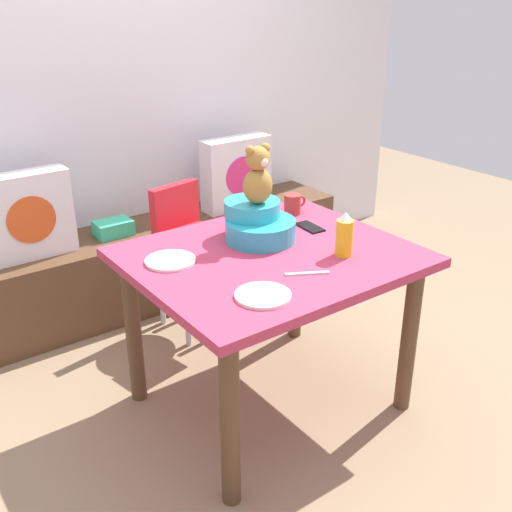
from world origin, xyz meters
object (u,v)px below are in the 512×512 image
Objects in this scene: infant_seat_teal at (258,223)px; dinner_plate_near at (170,261)px; pillow_floral_right at (236,173)px; highchair at (192,239)px; book_stack at (113,228)px; pillow_floral_left at (27,216)px; ketchup_bottle at (344,235)px; dinner_plate_far at (263,295)px; teddy_bear at (258,176)px; dining_table at (270,278)px; cell_phone at (310,227)px; coffee_mug at (293,204)px.

dinner_plate_near is at bearing 179.05° from infant_seat_teal.
pillow_floral_right reaches higher than highchair.
highchair is (0.25, -0.44, 0.02)m from book_stack.
ketchup_bottle is at bearing -58.74° from pillow_floral_left.
highchair reaches higher than dinner_plate_near.
dinner_plate_far is at bearing -76.11° from pillow_floral_left.
pillow_floral_left is 0.83m from highchair.
teddy_bear is at bearing 55.52° from dinner_plate_far.
pillow_floral_left is at bearing 103.89° from dinner_plate_far.
pillow_floral_left is at bearing 149.48° from highchair.
dining_table is at bearing -118.58° from pillow_floral_right.
highchair is at bearing -30.52° from pillow_floral_left.
dinner_plate_near is (-0.42, 0.01, -0.27)m from teddy_bear.
pillow_floral_right is 3.06× the size of cell_phone.
dining_table is 0.40m from dinner_plate_far.
dinner_plate_far is (0.12, -0.45, 0.00)m from dinner_plate_near.
infant_seat_teal is 0.21m from teddy_bear.
book_stack is (-0.82, 0.02, -0.18)m from pillow_floral_right.
coffee_mug is 0.60× the size of dinner_plate_near.
book_stack is 1.13m from infant_seat_teal.
dining_table is at bearing 139.25° from ketchup_bottle.
highchair is 0.61m from coffee_mug.
book_stack is 1.00× the size of dinner_plate_far.
coffee_mug is at bearing 25.47° from infant_seat_teal.
coffee_mug is at bearing -101.95° from cell_phone.
pillow_floral_right is 1.33× the size of infant_seat_teal.
book_stack is at bearing 105.42° from ketchup_bottle.
ketchup_bottle reaches higher than book_stack.
dinner_plate_far is (-0.34, -1.07, 0.22)m from highchair.
pillow_floral_right is at bearing -1.46° from book_stack.
teddy_bear is 1.25× the size of dinner_plate_near.
pillow_floral_left is 2.20× the size of dinner_plate_near.
teddy_bear is 0.43m from ketchup_bottle.
pillow_floral_right is 2.20× the size of book_stack.
cell_phone is (0.68, -0.04, -0.00)m from dinner_plate_near.
ketchup_bottle is (0.22, -0.19, 0.20)m from dining_table.
dinner_plate_far is at bearing -131.51° from dining_table.
dinner_plate_far reaches higher than book_stack.
book_stack is at bearing 78.99° from dinner_plate_near.
dinner_plate_near is (-0.37, 0.16, 0.12)m from dining_table.
cell_phone is (0.31, 0.12, 0.12)m from dining_table.
coffee_mug is at bearing -41.97° from pillow_floral_left.
coffee_mug is at bearing 39.75° from dining_table.
dinner_plate_far reaches higher than dining_table.
highchair is (0.71, -0.42, -0.16)m from pillow_floral_left.
dining_table is 3.35× the size of infant_seat_teal.
pillow_floral_right is at bearing -102.77° from cell_phone.
pillow_floral_right is 3.67× the size of coffee_mug.
pillow_floral_left is at bearing 122.68° from teddy_bear.
pillow_floral_right is 0.40× the size of dining_table.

